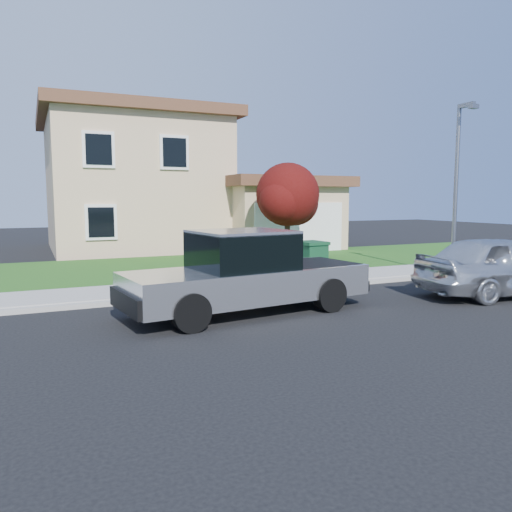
{
  "coord_description": "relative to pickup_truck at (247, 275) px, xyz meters",
  "views": [
    {
      "loc": [
        -4.91,
        -9.32,
        2.56
      ],
      "look_at": [
        0.0,
        1.53,
        1.2
      ],
      "focal_mm": 35.0,
      "sensor_mm": 36.0,
      "label": 1
    }
  ],
  "objects": [
    {
      "name": "woman",
      "position": [
        1.47,
        1.27,
        -0.08
      ],
      "size": [
        0.6,
        0.44,
        1.67
      ],
      "rotation": [
        0.0,
        0.0,
        3.29
      ],
      "color": "tan",
      "rests_on": "ground"
    },
    {
      "name": "lawn",
      "position": [
        1.53,
        7.63,
        -0.82
      ],
      "size": [
        40.0,
        7.0,
        0.1
      ],
      "primitive_type": "cube",
      "color": "#1F4C15",
      "rests_on": "ground"
    },
    {
      "name": "trash_bin",
      "position": [
        3.01,
        2.23,
        -0.12
      ],
      "size": [
        0.79,
        0.89,
        1.2
      ],
      "rotation": [
        0.0,
        0.0,
        0.07
      ],
      "color": "#103C1F",
      "rests_on": "sidewalk"
    },
    {
      "name": "ornamental_tree",
      "position": [
        5.3,
        7.98,
        1.75
      ],
      "size": [
        2.87,
        2.59,
        3.94
      ],
      "color": "black",
      "rests_on": "lawn"
    },
    {
      "name": "street_lamp",
      "position": [
        8.14,
        1.82,
        2.28
      ],
      "size": [
        0.27,
        0.71,
        5.53
      ],
      "rotation": [
        0.0,
        0.0,
        0.01
      ],
      "color": "slate",
      "rests_on": "ground"
    },
    {
      "name": "ground",
      "position": [
        0.53,
        -0.87,
        -0.87
      ],
      "size": [
        80.0,
        80.0,
        0.0
      ],
      "primitive_type": "plane",
      "color": "black",
      "rests_on": "ground"
    },
    {
      "name": "curb",
      "position": [
        1.53,
        2.03,
        -0.81
      ],
      "size": [
        40.0,
        0.2,
        0.12
      ],
      "primitive_type": "cube",
      "color": "gray",
      "rests_on": "ground"
    },
    {
      "name": "sidewalk",
      "position": [
        1.53,
        3.13,
        -0.8
      ],
      "size": [
        40.0,
        2.0,
        0.15
      ],
      "primitive_type": "cube",
      "color": "gray",
      "rests_on": "ground"
    },
    {
      "name": "pickup_truck",
      "position": [
        0.0,
        0.0,
        0.0
      ],
      "size": [
        5.89,
        2.6,
        1.87
      ],
      "rotation": [
        0.0,
        0.0,
        0.12
      ],
      "color": "black",
      "rests_on": "ground"
    },
    {
      "name": "house",
      "position": [
        1.84,
        15.51,
        2.29
      ],
      "size": [
        14.0,
        11.3,
        6.85
      ],
      "color": "tan",
      "rests_on": "ground"
    },
    {
      "name": "sedan",
      "position": [
        7.03,
        -0.99,
        -0.06
      ],
      "size": [
        4.99,
        2.51,
        1.63
      ],
      "primitive_type": "imported",
      "rotation": [
        0.0,
        0.0,
        1.45
      ],
      "color": "silver",
      "rests_on": "ground"
    }
  ]
}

